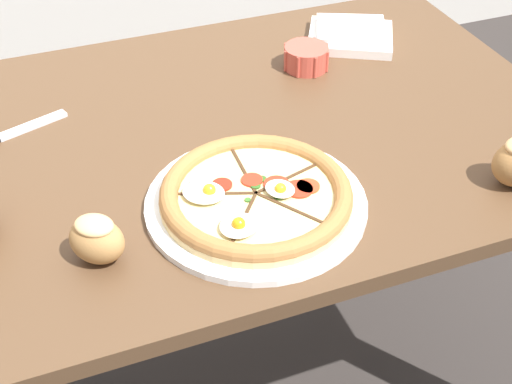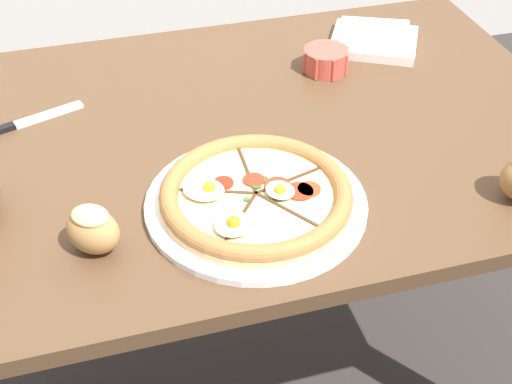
% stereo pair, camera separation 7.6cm
% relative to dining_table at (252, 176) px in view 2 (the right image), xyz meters
% --- Properties ---
extents(ground_plane, '(12.00, 12.00, 0.00)m').
position_rel_dining_table_xyz_m(ground_plane, '(0.00, 0.00, -0.65)').
color(ground_plane, '#2D2826').
extents(dining_table, '(1.21, 0.84, 0.76)m').
position_rel_dining_table_xyz_m(dining_table, '(0.00, 0.00, 0.00)').
color(dining_table, '#513823').
rests_on(dining_table, ground_plane).
extents(pizza, '(0.35, 0.35, 0.05)m').
position_rel_dining_table_xyz_m(pizza, '(-0.05, -0.22, 0.13)').
color(pizza, white).
rests_on(pizza, dining_table).
extents(ramekin_bowl, '(0.10, 0.10, 0.05)m').
position_rel_dining_table_xyz_m(ramekin_bowl, '(0.20, 0.16, 0.14)').
color(ramekin_bowl, '#C64C3D').
rests_on(ramekin_bowl, dining_table).
extents(napkin_folded, '(0.23, 0.22, 0.04)m').
position_rel_dining_table_xyz_m(napkin_folded, '(0.34, 0.23, 0.13)').
color(napkin_folded, white).
rests_on(napkin_folded, dining_table).
extents(bread_piece_near, '(0.10, 0.10, 0.07)m').
position_rel_dining_table_xyz_m(bread_piece_near, '(-0.30, -0.24, 0.15)').
color(bread_piece_near, '#B27F47').
rests_on(bread_piece_near, dining_table).
extents(knife_main, '(0.22, 0.09, 0.01)m').
position_rel_dining_table_xyz_m(knife_main, '(-0.40, 0.12, 0.12)').
color(knife_main, silver).
rests_on(knife_main, dining_table).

